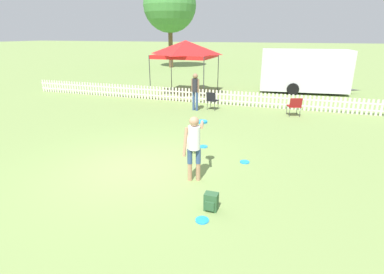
{
  "coord_description": "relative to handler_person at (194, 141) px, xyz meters",
  "views": [
    {
      "loc": [
        3.74,
        -6.32,
        3.36
      ],
      "look_at": [
        1.34,
        0.8,
        0.76
      ],
      "focal_mm": 28.0,
      "sensor_mm": 36.0,
      "label": 1
    }
  ],
  "objects": [
    {
      "name": "equipment_trailer",
      "position": [
        2.57,
        12.95,
        0.32
      ],
      "size": [
        5.82,
        2.51,
        2.49
      ],
      "rotation": [
        0.0,
        0.0,
        0.1
      ],
      "color": "silver",
      "rests_on": "ground_plane"
    },
    {
      "name": "backpack_on_grass",
      "position": [
        0.73,
        -1.16,
        -0.81
      ],
      "size": [
        0.27,
        0.24,
        0.37
      ],
      "color": "#2D5633",
      "rests_on": "ground_plane"
    },
    {
      "name": "spectator_standing",
      "position": [
        -2.13,
        6.6,
        0.04
      ],
      "size": [
        0.4,
        0.27,
        1.69
      ],
      "rotation": [
        0.0,
        0.0,
        2.84
      ],
      "color": "#334C7A",
      "rests_on": "ground_plane"
    },
    {
      "name": "picket_fence",
      "position": [
        -1.7,
        8.19,
        -0.63
      ],
      "size": [
        21.62,
        0.04,
        0.71
      ],
      "color": "silver",
      "rests_on": "ground_plane"
    },
    {
      "name": "frisbee_near_dog",
      "position": [
        -0.42,
        2.19,
        -0.98
      ],
      "size": [
        0.26,
        0.26,
        0.02
      ],
      "color": "#1E8CD8",
      "rests_on": "ground_plane"
    },
    {
      "name": "ground_plane",
      "position": [
        -1.7,
        0.1,
        -0.99
      ],
      "size": [
        240.0,
        240.0,
        0.0
      ],
      "primitive_type": "plane",
      "color": "olive"
    },
    {
      "name": "frisbee_midfield",
      "position": [
        1.0,
        1.41,
        -0.98
      ],
      "size": [
        0.26,
        0.26,
        0.02
      ],
      "color": "#1E8CD8",
      "rests_on": "ground_plane"
    },
    {
      "name": "tree_left_grove",
      "position": [
        -10.31,
        23.53,
        5.0
      ],
      "size": [
        5.23,
        5.23,
        8.63
      ],
      "color": "brown",
      "rests_on": "ground_plane"
    },
    {
      "name": "leaping_dog",
      "position": [
        -0.61,
        1.53,
        -0.48
      ],
      "size": [
        0.56,
        1.09,
        0.9
      ],
      "rotation": [
        0.0,
        0.0,
        -2.77
      ],
      "color": "beige",
      "rests_on": "ground_plane"
    },
    {
      "name": "canopy_tent_main",
      "position": [
        -3.86,
        10.16,
        1.55
      ],
      "size": [
        3.1,
        3.1,
        3.01
      ],
      "color": "#333338",
      "rests_on": "ground_plane"
    },
    {
      "name": "frisbee_near_handler",
      "position": [
        0.67,
        -1.57,
        -0.98
      ],
      "size": [
        0.26,
        0.26,
        0.02
      ],
      "color": "#1E8CD8",
      "rests_on": "ground_plane"
    },
    {
      "name": "handler_person",
      "position": [
        0.0,
        0.0,
        0.0
      ],
      "size": [
        0.43,
        1.07,
        1.59
      ],
      "rotation": [
        0.0,
        0.0,
        0.37
      ],
      "color": "tan",
      "rests_on": "ground_plane"
    },
    {
      "name": "folding_chair_blue_left",
      "position": [
        -1.43,
        6.93,
        -0.49
      ],
      "size": [
        0.53,
        0.55,
        0.84
      ],
      "rotation": [
        0.0,
        0.0,
        2.95
      ],
      "color": "#333338",
      "rests_on": "ground_plane"
    },
    {
      "name": "folding_chair_center",
      "position": [
        2.2,
        6.97,
        -0.51
      ],
      "size": [
        0.64,
        0.65,
        0.82
      ],
      "rotation": [
        0.0,
        0.0,
        3.44
      ],
      "color": "#333338",
      "rests_on": "ground_plane"
    }
  ]
}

